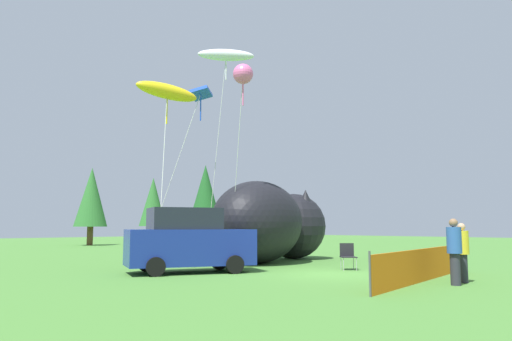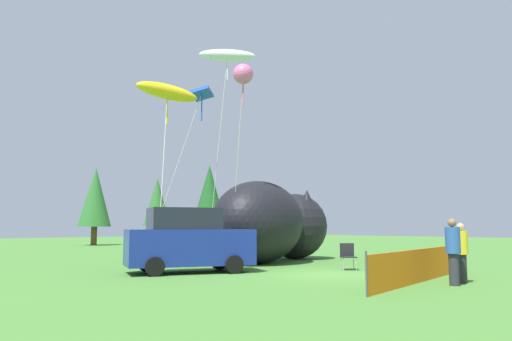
{
  "view_description": "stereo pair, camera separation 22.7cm",
  "coord_description": "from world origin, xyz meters",
  "px_view_note": "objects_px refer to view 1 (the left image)",
  "views": [
    {
      "loc": [
        -13.72,
        -10.41,
        1.61
      ],
      "look_at": [
        -0.36,
        3.12,
        3.73
      ],
      "focal_mm": 35.0,
      "sensor_mm": 36.0,
      "label": 1
    },
    {
      "loc": [
        -13.55,
        -10.57,
        1.61
      ],
      "look_at": [
        -0.36,
        3.12,
        3.73
      ],
      "focal_mm": 35.0,
      "sensor_mm": 36.0,
      "label": 2
    }
  ],
  "objects_px": {
    "spectator_in_blue_shirt": "(462,250)",
    "kite_blue_box": "(200,97)",
    "folding_chair": "(348,254)",
    "inflatable_cat": "(270,225)",
    "parked_car": "(189,241)",
    "kite_pink_octopus": "(243,75)",
    "kite_yellow_hero": "(167,92)",
    "kite_white_ghost": "(226,56)",
    "spectator_in_white_shirt": "(454,249)"
  },
  "relations": [
    {
      "from": "kite_blue_box",
      "to": "folding_chair",
      "type": "bearing_deg",
      "value": -78.85
    },
    {
      "from": "parked_car",
      "to": "inflatable_cat",
      "type": "xyz_separation_m",
      "value": [
        5.82,
        1.65,
        0.56
      ]
    },
    {
      "from": "spectator_in_white_shirt",
      "to": "spectator_in_blue_shirt",
      "type": "bearing_deg",
      "value": 8.36
    },
    {
      "from": "parked_car",
      "to": "inflatable_cat",
      "type": "bearing_deg",
      "value": 39.19
    },
    {
      "from": "kite_pink_octopus",
      "to": "kite_yellow_hero",
      "type": "bearing_deg",
      "value": 142.01
    },
    {
      "from": "kite_white_ghost",
      "to": "kite_yellow_hero",
      "type": "height_order",
      "value": "kite_white_ghost"
    },
    {
      "from": "kite_yellow_hero",
      "to": "kite_pink_octopus",
      "type": "distance_m",
      "value": 3.11
    },
    {
      "from": "parked_car",
      "to": "folding_chair",
      "type": "relative_size",
      "value": 4.81
    },
    {
      "from": "inflatable_cat",
      "to": "parked_car",
      "type": "bearing_deg",
      "value": -179.46
    },
    {
      "from": "kite_pink_octopus",
      "to": "spectator_in_white_shirt",
      "type": "bearing_deg",
      "value": -88.34
    },
    {
      "from": "parked_car",
      "to": "spectator_in_blue_shirt",
      "type": "bearing_deg",
      "value": -41.61
    },
    {
      "from": "parked_car",
      "to": "kite_blue_box",
      "type": "bearing_deg",
      "value": 71.75
    },
    {
      "from": "folding_chair",
      "to": "kite_pink_octopus",
      "type": "height_order",
      "value": "kite_pink_octopus"
    },
    {
      "from": "spectator_in_blue_shirt",
      "to": "kite_yellow_hero",
      "type": "bearing_deg",
      "value": 108.7
    },
    {
      "from": "folding_chair",
      "to": "kite_yellow_hero",
      "type": "distance_m",
      "value": 9.38
    },
    {
      "from": "inflatable_cat",
      "to": "kite_white_ghost",
      "type": "distance_m",
      "value": 9.14
    },
    {
      "from": "folding_chair",
      "to": "kite_pink_octopus",
      "type": "relative_size",
      "value": 0.12
    },
    {
      "from": "parked_car",
      "to": "kite_blue_box",
      "type": "distance_m",
      "value": 8.45
    },
    {
      "from": "spectator_in_blue_shirt",
      "to": "kite_blue_box",
      "type": "bearing_deg",
      "value": 91.02
    },
    {
      "from": "kite_yellow_hero",
      "to": "spectator_in_blue_shirt",
      "type": "bearing_deg",
      "value": -71.3
    },
    {
      "from": "folding_chair",
      "to": "spectator_in_blue_shirt",
      "type": "relative_size",
      "value": 0.57
    },
    {
      "from": "kite_white_ghost",
      "to": "kite_pink_octopus",
      "type": "height_order",
      "value": "kite_white_ghost"
    },
    {
      "from": "spectator_in_white_shirt",
      "to": "kite_pink_octopus",
      "type": "distance_m",
      "value": 10.64
    },
    {
      "from": "folding_chair",
      "to": "spectator_in_blue_shirt",
      "type": "distance_m",
      "value": 4.97
    },
    {
      "from": "inflatable_cat",
      "to": "kite_pink_octopus",
      "type": "xyz_separation_m",
      "value": [
        -3.09,
        -1.49,
        6.03
      ]
    },
    {
      "from": "spectator_in_blue_shirt",
      "to": "kite_white_ghost",
      "type": "distance_m",
      "value": 15.81
    },
    {
      "from": "inflatable_cat",
      "to": "kite_yellow_hero",
      "type": "height_order",
      "value": "kite_yellow_hero"
    },
    {
      "from": "spectator_in_blue_shirt",
      "to": "parked_car",
      "type": "bearing_deg",
      "value": 115.08
    },
    {
      "from": "folding_chair",
      "to": "kite_white_ghost",
      "type": "xyz_separation_m",
      "value": [
        0.71,
        7.77,
        9.75
      ]
    },
    {
      "from": "inflatable_cat",
      "to": "kite_yellow_hero",
      "type": "relative_size",
      "value": 1.08
    },
    {
      "from": "parked_car",
      "to": "kite_yellow_hero",
      "type": "height_order",
      "value": "kite_yellow_hero"
    },
    {
      "from": "kite_pink_octopus",
      "to": "inflatable_cat",
      "type": "bearing_deg",
      "value": 25.74
    },
    {
      "from": "spectator_in_blue_shirt",
      "to": "kite_blue_box",
      "type": "relative_size",
      "value": 0.21
    },
    {
      "from": "spectator_in_white_shirt",
      "to": "kite_yellow_hero",
      "type": "height_order",
      "value": "kite_yellow_hero"
    },
    {
      "from": "kite_blue_box",
      "to": "kite_white_ghost",
      "type": "bearing_deg",
      "value": 15.57
    },
    {
      "from": "kite_blue_box",
      "to": "kite_pink_octopus",
      "type": "relative_size",
      "value": 0.99
    },
    {
      "from": "folding_chair",
      "to": "kite_white_ghost",
      "type": "relative_size",
      "value": 0.09
    },
    {
      "from": "folding_chair",
      "to": "inflatable_cat",
      "type": "distance_m",
      "value": 5.04
    },
    {
      "from": "kite_white_ghost",
      "to": "kite_yellow_hero",
      "type": "xyz_separation_m",
      "value": [
        -5.3,
        -2.56,
        -3.44
      ]
    },
    {
      "from": "inflatable_cat",
      "to": "kite_yellow_hero",
      "type": "bearing_deg",
      "value": 160.89
    },
    {
      "from": "spectator_in_white_shirt",
      "to": "parked_car",
      "type": "bearing_deg",
      "value": 110.07
    },
    {
      "from": "kite_white_ghost",
      "to": "kite_blue_box",
      "type": "height_order",
      "value": "kite_white_ghost"
    },
    {
      "from": "kite_white_ghost",
      "to": "kite_blue_box",
      "type": "xyz_separation_m",
      "value": [
        -2.13,
        -0.59,
        -2.66
      ]
    },
    {
      "from": "spectator_in_white_shirt",
      "to": "kite_pink_octopus",
      "type": "height_order",
      "value": "kite_pink_octopus"
    },
    {
      "from": "kite_yellow_hero",
      "to": "kite_pink_octopus",
      "type": "xyz_separation_m",
      "value": [
        2.37,
        -1.85,
        0.81
      ]
    },
    {
      "from": "parked_car",
      "to": "spectator_in_white_shirt",
      "type": "relative_size",
      "value": 2.58
    },
    {
      "from": "kite_white_ghost",
      "to": "folding_chair",
      "type": "bearing_deg",
      "value": -95.25
    },
    {
      "from": "folding_chair",
      "to": "spectator_in_blue_shirt",
      "type": "bearing_deg",
      "value": 28.4
    },
    {
      "from": "parked_car",
      "to": "folding_chair",
      "type": "bearing_deg",
      "value": -9.53
    },
    {
      "from": "kite_white_ghost",
      "to": "spectator_in_white_shirt",
      "type": "bearing_deg",
      "value": -101.99
    }
  ]
}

